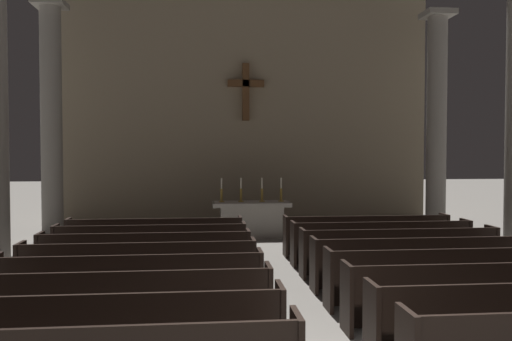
# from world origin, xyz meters

# --- Properties ---
(pew_left_row_2) EXTENTS (3.90, 0.50, 0.95)m
(pew_left_row_2) POSITION_xyz_m (-2.45, 1.01, 0.48)
(pew_left_row_2) COLOR black
(pew_left_row_2) RESTS_ON ground
(pew_left_row_3) EXTENTS (3.90, 0.50, 0.95)m
(pew_left_row_3) POSITION_xyz_m (-2.45, 2.06, 0.48)
(pew_left_row_3) COLOR black
(pew_left_row_3) RESTS_ON ground
(pew_left_row_4) EXTENTS (3.90, 0.50, 0.95)m
(pew_left_row_4) POSITION_xyz_m (-2.45, 3.12, 0.48)
(pew_left_row_4) COLOR black
(pew_left_row_4) RESTS_ON ground
(pew_left_row_5) EXTENTS (3.90, 0.50, 0.95)m
(pew_left_row_5) POSITION_xyz_m (-2.45, 4.17, 0.48)
(pew_left_row_5) COLOR black
(pew_left_row_5) RESTS_ON ground
(pew_left_row_6) EXTENTS (3.90, 0.50, 0.95)m
(pew_left_row_6) POSITION_xyz_m (-2.45, 5.22, 0.48)
(pew_left_row_6) COLOR black
(pew_left_row_6) RESTS_ON ground
(pew_left_row_7) EXTENTS (3.90, 0.50, 0.95)m
(pew_left_row_7) POSITION_xyz_m (-2.45, 6.27, 0.48)
(pew_left_row_7) COLOR black
(pew_left_row_7) RESTS_ON ground
(pew_left_row_8) EXTENTS (3.90, 0.50, 0.95)m
(pew_left_row_8) POSITION_xyz_m (-2.45, 7.32, 0.48)
(pew_left_row_8) COLOR black
(pew_left_row_8) RESTS_ON ground
(pew_right_row_3) EXTENTS (3.90, 0.50, 0.95)m
(pew_right_row_3) POSITION_xyz_m (2.45, 2.06, 0.48)
(pew_right_row_3) COLOR black
(pew_right_row_3) RESTS_ON ground
(pew_right_row_4) EXTENTS (3.90, 0.50, 0.95)m
(pew_right_row_4) POSITION_xyz_m (2.45, 3.12, 0.48)
(pew_right_row_4) COLOR black
(pew_right_row_4) RESTS_ON ground
(pew_right_row_5) EXTENTS (3.90, 0.50, 0.95)m
(pew_right_row_5) POSITION_xyz_m (2.45, 4.17, 0.48)
(pew_right_row_5) COLOR black
(pew_right_row_5) RESTS_ON ground
(pew_right_row_6) EXTENTS (3.90, 0.50, 0.95)m
(pew_right_row_6) POSITION_xyz_m (2.45, 5.22, 0.48)
(pew_right_row_6) COLOR black
(pew_right_row_6) RESTS_ON ground
(pew_right_row_7) EXTENTS (3.90, 0.50, 0.95)m
(pew_right_row_7) POSITION_xyz_m (2.45, 6.27, 0.48)
(pew_right_row_7) COLOR black
(pew_right_row_7) RESTS_ON ground
(pew_right_row_8) EXTENTS (3.90, 0.50, 0.95)m
(pew_right_row_8) POSITION_xyz_m (2.45, 7.32, 0.48)
(pew_right_row_8) COLOR black
(pew_right_row_8) RESTS_ON ground
(column_left_third) EXTENTS (0.86, 0.86, 6.55)m
(column_left_third) POSITION_xyz_m (-5.51, 10.35, 3.19)
(column_left_third) COLOR gray
(column_left_third) RESTS_ON ground
(column_right_third) EXTENTS (0.86, 0.86, 6.55)m
(column_right_third) POSITION_xyz_m (5.51, 10.35, 3.19)
(column_right_third) COLOR gray
(column_right_third) RESTS_ON ground
(altar) EXTENTS (2.20, 0.90, 1.01)m
(altar) POSITION_xyz_m (0.00, 10.22, 0.53)
(altar) COLOR #A8A399
(altar) RESTS_ON ground
(candlestick_outer_left) EXTENTS (0.16, 0.16, 0.68)m
(candlestick_outer_left) POSITION_xyz_m (-0.85, 10.22, 1.23)
(candlestick_outer_left) COLOR #B79338
(candlestick_outer_left) RESTS_ON altar
(candlestick_inner_left) EXTENTS (0.16, 0.16, 0.68)m
(candlestick_inner_left) POSITION_xyz_m (-0.30, 10.22, 1.23)
(candlestick_inner_left) COLOR #B79338
(candlestick_inner_left) RESTS_ON altar
(candlestick_inner_right) EXTENTS (0.16, 0.16, 0.68)m
(candlestick_inner_right) POSITION_xyz_m (0.30, 10.22, 1.23)
(candlestick_inner_right) COLOR #B79338
(candlestick_inner_right) RESTS_ON altar
(candlestick_outer_right) EXTENTS (0.16, 0.16, 0.68)m
(candlestick_outer_right) POSITION_xyz_m (0.85, 10.22, 1.23)
(candlestick_outer_right) COLOR #B79338
(candlestick_outer_right) RESTS_ON altar
(apse_with_cross) EXTENTS (11.93, 0.47, 7.87)m
(apse_with_cross) POSITION_xyz_m (0.00, 12.41, 3.94)
(apse_with_cross) COLOR gray
(apse_with_cross) RESTS_ON ground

